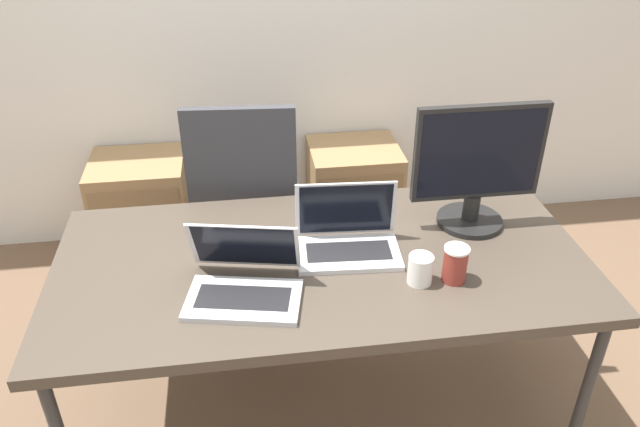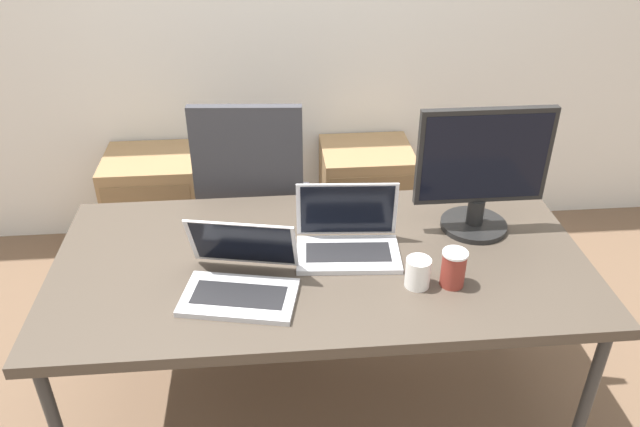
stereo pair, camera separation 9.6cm
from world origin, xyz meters
The scene contains 11 objects.
ground_plane centered at (0.00, 0.00, 0.00)m, with size 14.00×14.00×0.00m, color brown.
desk centered at (0.00, 0.00, 0.69)m, with size 1.80×0.88×0.73m.
office_chair centered at (-0.23, 0.71, 0.41)m, with size 0.56×0.58×1.08m.
cabinet_left centered at (-0.77, 1.18, 0.28)m, with size 0.47×0.41×0.57m.
cabinet_right centered at (0.34, 1.18, 0.28)m, with size 0.47×0.41×0.57m.
laptop_left centered at (-0.27, -0.15, 0.78)m, with size 0.38×0.35×0.22m.
laptop_right centered at (0.09, 0.04, 0.78)m, with size 0.36×0.25×0.23m.
monitor centered at (0.57, 0.14, 0.96)m, with size 0.46×0.24×0.46m.
coffee_cup_white centered at (0.29, -0.17, 0.78)m, with size 0.08×0.08×0.10m.
coffee_cup_brown centered at (0.40, -0.18, 0.80)m, with size 0.08×0.08×0.12m.
scissors centered at (-0.23, 0.10, 0.74)m, with size 0.10×0.16×0.01m.
Camera 2 is at (-0.15, -1.72, 1.96)m, focal length 35.00 mm.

